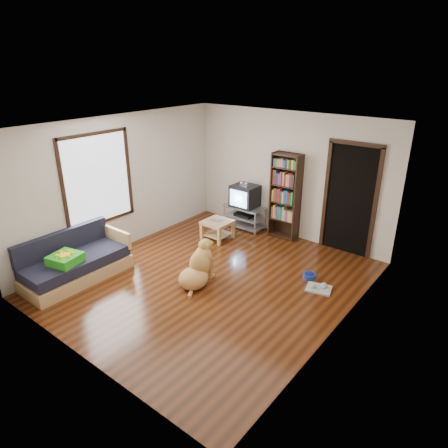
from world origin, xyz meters
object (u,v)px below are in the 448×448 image
Objects in this scene: dog_bowl at (309,276)px; sofa at (76,264)px; dog at (198,268)px; tv_stand at (245,216)px; laptop at (216,221)px; green_cushion at (65,259)px; grey_rag at (319,289)px; bookshelf at (286,192)px; crt_tv at (246,196)px; coffee_table at (217,226)px.

sofa is at bearing -142.07° from dog_bowl.
dog is (-1.40, -1.32, 0.24)m from dog_bowl.
tv_stand is 3.76m from sofa.
tv_stand reaches higher than laptop.
grey_rag is at bearing 23.23° from green_cushion.
green_cushion is 1.52× the size of laptop.
bookshelf reaches higher than sofa.
bookshelf is at bearing 135.36° from dog_bowl.
sofa reaches higher than green_cushion.
dog is (-1.70, -1.07, 0.27)m from grey_rag.
green_cushion is at bearing -131.52° from laptop.
green_cushion reaches higher than laptop.
crt_tv is 1.00m from coffee_table.
tv_stand is at bearing 150.84° from grey_rag.
bookshelf reaches higher than crt_tv.
coffee_table is (0.89, 2.77, 0.02)m from sofa.
dog_bowl is at bearing 37.93° from sofa.
dog is (0.81, -2.47, 0.01)m from tv_stand.
laptop is at bearing -95.33° from crt_tv.
grey_rag is (0.30, -0.25, -0.03)m from dog_bowl.
dog_bowl is at bearing 43.19° from dog.
dog_bowl is at bearing -44.64° from bookshelf.
dog_bowl is 2.60m from crt_tv.
bookshelf is (0.95, 0.07, 0.26)m from crt_tv.
dog_bowl is 0.39m from grey_rag.
grey_rag is 2.88m from tv_stand.
sofa reaches higher than grey_rag.
green_cushion is at bearing -104.27° from coffee_table.
coffee_table is (-0.08, -0.86, 0.01)m from tv_stand.
grey_rag is 0.22× the size of sofa.
tv_stand reaches higher than dog_bowl.
green_cushion is at bearing -114.44° from bookshelf.
bookshelf is (-1.56, 1.49, 0.99)m from grey_rag.
dog_bowl reaches higher than grey_rag.
coffee_table is (-2.59, 0.54, 0.27)m from grey_rag.
grey_rag is at bearing 32.64° from sofa.
crt_tv is 3.81m from sofa.
tv_stand is at bearing -90.00° from crt_tv.
bookshelf reaches higher than grey_rag.
crt_tv is 0.32× the size of bookshelf.
green_cushion is 3.97m from tv_stand.
green_cushion reaches higher than tv_stand.
green_cushion is 0.25× the size of sofa.
green_cushion is at bearing -138.39° from dog_bowl.
coffee_table is at bearing 118.99° from dog.
bookshelf reaches higher than laptop.
coffee_table is at bearing 168.22° from grey_rag.
coffee_table is at bearing 172.77° from dog_bowl.
dog_bowl is 2.01m from bookshelf.
grey_rag is at bearing -29.16° from tv_stand.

